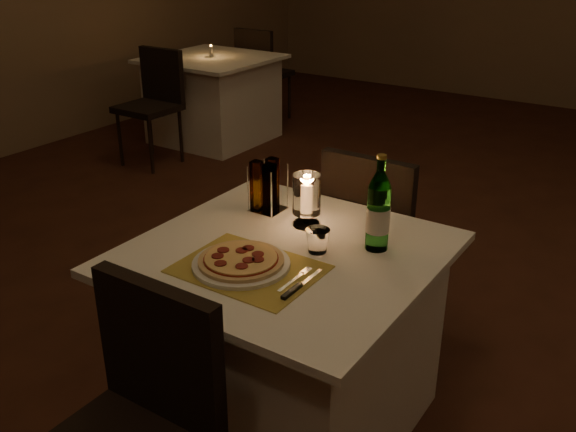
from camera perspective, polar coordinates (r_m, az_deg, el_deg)
The scene contains 17 objects.
floor at distance 2.99m, azimuth 11.25°, elevation -12.35°, with size 8.00×10.00×0.02m, color #462216.
main_table at distance 2.39m, azimuth -0.27°, elevation -10.87°, with size 1.00×1.00×0.74m.
chair_near at distance 1.86m, azimuth -13.19°, elevation -16.69°, with size 0.42×0.42×0.90m.
chair_far at distance 2.85m, azimuth 7.75°, elevation -0.97°, with size 0.42×0.42×0.90m.
placemat at distance 2.08m, azimuth -3.52°, elevation -4.72°, with size 0.45×0.34×0.00m, color gold.
plate at distance 2.09m, azimuth -4.18°, elevation -4.28°, with size 0.32×0.32×0.01m, color white.
pizza at distance 2.08m, azimuth -4.20°, elevation -3.89°, with size 0.28×0.28×0.02m.
fork at distance 2.02m, azimuth 0.82°, elevation -5.49°, with size 0.02×0.18×0.00m.
knife at distance 1.96m, azimuth 0.72°, elevation -6.42°, with size 0.02×0.22×0.01m.
tumbler at distance 2.17m, azimuth 2.66°, elevation -2.20°, with size 0.08×0.08×0.08m, color white, non-canonical shape.
water_bottle at distance 2.18m, azimuth 8.03°, elevation 0.36°, with size 0.08×0.08×0.34m.
hurricane_candle at distance 2.34m, azimuth 1.67°, elevation 1.79°, with size 0.10×0.10×0.20m.
cruet_caddy at distance 2.47m, azimuth -1.93°, elevation 2.52°, with size 0.12×0.12×0.21m.
neighbor_table_left at distance 5.83m, azimuth -6.65°, elevation 10.32°, with size 1.00×1.00×0.74m.
neighbor_chair_la at distance 5.28m, azimuth -11.77°, elevation 10.50°, with size 0.42×0.42×0.90m.
neighbor_chair_lb at distance 6.34m, azimuth -2.50°, elevation 13.19°, with size 0.42×0.42×0.90m.
neighbor_candle_left at distance 5.75m, azimuth -6.85°, elevation 14.34°, with size 0.03×0.03×0.11m.
Camera 1 is at (0.83, -2.28, 1.74)m, focal length 40.00 mm.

